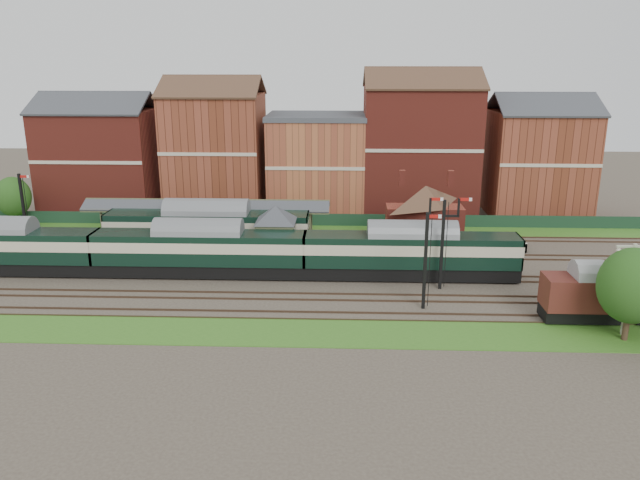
{
  "coord_description": "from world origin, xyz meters",
  "views": [
    {
      "loc": [
        3.41,
        -54.15,
        19.76
      ],
      "look_at": [
        1.29,
        2.0,
        3.0
      ],
      "focal_mm": 35.0,
      "sensor_mm": 36.0,
      "label": 1
    }
  ],
  "objects_px": {
    "dmu_train": "(200,249)",
    "goods_van_a": "(585,295)",
    "signal_box": "(276,234)",
    "semaphore_bracket": "(443,238)",
    "platform_railcar": "(208,229)"
  },
  "relations": [
    {
      "from": "dmu_train",
      "to": "goods_van_a",
      "type": "distance_m",
      "value": 32.96
    },
    {
      "from": "semaphore_bracket",
      "to": "platform_railcar",
      "type": "bearing_deg",
      "value": 158.09
    },
    {
      "from": "semaphore_bracket",
      "to": "goods_van_a",
      "type": "relative_size",
      "value": 1.31
    },
    {
      "from": "semaphore_bracket",
      "to": "dmu_train",
      "type": "bearing_deg",
      "value": 173.45
    },
    {
      "from": "goods_van_a",
      "to": "semaphore_bracket",
      "type": "bearing_deg",
      "value": 146.84
    },
    {
      "from": "dmu_train",
      "to": "goods_van_a",
      "type": "relative_size",
      "value": 9.31
    },
    {
      "from": "semaphore_bracket",
      "to": "platform_railcar",
      "type": "relative_size",
      "value": 0.4
    },
    {
      "from": "platform_railcar",
      "to": "goods_van_a",
      "type": "relative_size",
      "value": 3.29
    },
    {
      "from": "semaphore_bracket",
      "to": "goods_van_a",
      "type": "bearing_deg",
      "value": -33.16
    },
    {
      "from": "signal_box",
      "to": "goods_van_a",
      "type": "distance_m",
      "value": 27.85
    },
    {
      "from": "signal_box",
      "to": "dmu_train",
      "type": "relative_size",
      "value": 0.1
    },
    {
      "from": "goods_van_a",
      "to": "platform_railcar",
      "type": "bearing_deg",
      "value": 154.38
    },
    {
      "from": "dmu_train",
      "to": "signal_box",
      "type": "bearing_deg",
      "value": 25.81
    },
    {
      "from": "semaphore_bracket",
      "to": "dmu_train",
      "type": "relative_size",
      "value": 0.14
    },
    {
      "from": "signal_box",
      "to": "semaphore_bracket",
      "type": "relative_size",
      "value": 0.73
    }
  ]
}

